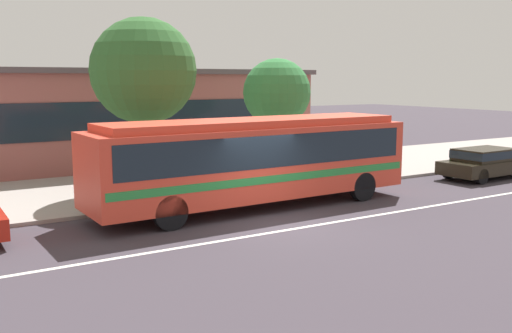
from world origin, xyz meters
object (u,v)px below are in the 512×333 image
Objects in this scene: sedan_far_ahead at (486,161)px; street_tree_near_stop at (144,71)px; transit_bus at (255,156)px; street_tree_mid_block at (277,93)px; pedestrian_waiting_near_sign at (257,160)px.

sedan_far_ahead is 14.73m from street_tree_near_stop.
transit_bus is 5.30m from street_tree_near_stop.
transit_bus is 6.34m from street_tree_mid_block.
transit_bus is 2.44× the size of sedan_far_ahead.
transit_bus is 11.39m from sedan_far_ahead.
sedan_far_ahead is 2.75× the size of pedestrian_waiting_near_sign.
transit_bus is 6.72× the size of pedestrian_waiting_near_sign.
transit_bus reaches higher than pedestrian_waiting_near_sign.
transit_bus is at bearing -60.25° from street_tree_near_stop.
street_tree_near_stop reaches higher than pedestrian_waiting_near_sign.
street_tree_mid_block is at bearing 6.37° from street_tree_near_stop.
sedan_far_ahead is at bearing -17.43° from street_tree_near_stop.
pedestrian_waiting_near_sign is at bearing -14.91° from street_tree_near_stop.
pedestrian_waiting_near_sign is (1.83, 2.84, -0.61)m from transit_bus.
sedan_far_ahead is at bearing -1.74° from transit_bus.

